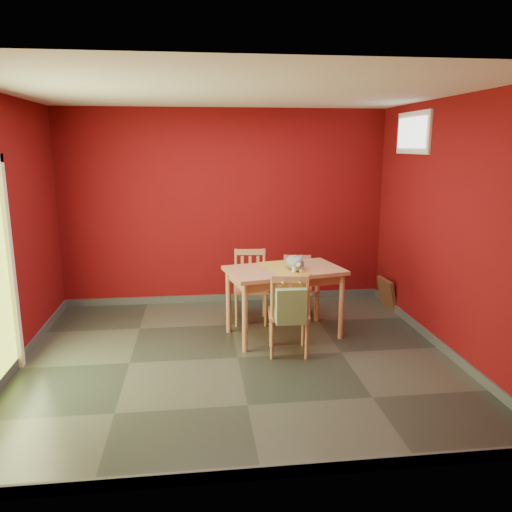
{
  "coord_description": "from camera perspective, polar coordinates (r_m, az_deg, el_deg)",
  "views": [
    {
      "loc": [
        -0.4,
        -4.92,
        2.21
      ],
      "look_at": [
        0.25,
        0.45,
        1.0
      ],
      "focal_mm": 35.0,
      "sensor_mm": 36.0,
      "label": 1
    }
  ],
  "objects": [
    {
      "name": "ground",
      "position": [
        5.4,
        -2.1,
        -11.52
      ],
      "size": [
        4.5,
        4.5,
        0.0
      ],
      "primitive_type": "plane",
      "color": "#2D342D",
      "rests_on": "ground"
    },
    {
      "name": "room_shell",
      "position": [
        5.38,
        -2.11,
        -11.04
      ],
      "size": [
        4.5,
        4.5,
        4.5
      ],
      "color": "#630A0D",
      "rests_on": "ground"
    },
    {
      "name": "window",
      "position": [
        6.48,
        17.5,
        13.28
      ],
      "size": [
        0.05,
        0.9,
        0.5
      ],
      "color": "white",
      "rests_on": "room_shell"
    },
    {
      "name": "outlet_plate",
      "position": [
        7.44,
        8.95,
        -2.43
      ],
      "size": [
        0.08,
        0.02,
        0.12
      ],
      "primitive_type": "cube",
      "color": "silver",
      "rests_on": "room_shell"
    },
    {
      "name": "dining_table",
      "position": [
        5.78,
        3.25,
        -2.42
      ],
      "size": [
        1.43,
        1.02,
        0.81
      ],
      "color": "#B67655",
      "rests_on": "ground"
    },
    {
      "name": "table_runner",
      "position": [
        5.66,
        3.48,
        -2.32
      ],
      "size": [
        0.51,
        0.82,
        0.38
      ],
      "color": "#B4892E",
      "rests_on": "dining_table"
    },
    {
      "name": "chair_far_left",
      "position": [
        6.34,
        -0.64,
        -3.38
      ],
      "size": [
        0.45,
        0.45,
        0.91
      ],
      "color": "#B67655",
      "rests_on": "ground"
    },
    {
      "name": "chair_far_right",
      "position": [
        6.48,
        4.7,
        -3.53
      ],
      "size": [
        0.44,
        0.44,
        0.81
      ],
      "color": "#B67655",
      "rests_on": "ground"
    },
    {
      "name": "chair_near",
      "position": [
        5.34,
        3.75,
        -6.48
      ],
      "size": [
        0.47,
        0.47,
        0.91
      ],
      "color": "#B67655",
      "rests_on": "ground"
    },
    {
      "name": "tote_bag",
      "position": [
        5.09,
        4.05,
        -5.77
      ],
      "size": [
        0.31,
        0.19,
        0.44
      ],
      "color": "#6E915D",
      "rests_on": "chair_near"
    },
    {
      "name": "cat",
      "position": [
        5.71,
        4.46,
        -0.45
      ],
      "size": [
        0.26,
        0.45,
        0.22
      ],
      "primitive_type": null,
      "rotation": [
        0.0,
        0.0,
        0.08
      ],
      "color": "slate",
      "rests_on": "table_runner"
    },
    {
      "name": "picture_frame",
      "position": [
        7.13,
        14.72,
        -4.15
      ],
      "size": [
        0.17,
        0.42,
        0.41
      ],
      "color": "brown",
      "rests_on": "ground"
    }
  ]
}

